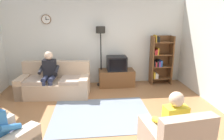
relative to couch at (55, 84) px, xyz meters
The scene contains 11 objects.
ground_plane 2.10m from the couch, 54.53° to the right, with size 12.00×12.00×0.00m, color #9E6B42.
back_wall_assembly 1.86m from the couch, 38.83° to the left, with size 6.20×0.17×2.70m.
couch is the anchor object (origin of this frame).
tv_stand 1.90m from the couch, 17.17° to the left, with size 1.10×0.56×0.51m.
tv 1.93m from the couch, 16.46° to the left, with size 0.60×0.49×0.44m.
bookshelf 3.31m from the couch, 11.15° to the left, with size 0.68×0.36×1.59m.
floor_lamp 1.87m from the couch, 26.27° to the left, with size 0.28×0.28×1.85m.
area_rug 1.82m from the couch, 47.21° to the right, with size 2.20×1.70×0.01m, color slate.
person_on_couch 0.42m from the couch, 135.53° to the right, with size 0.54×0.56×1.24m.
person_in_left_armchair 2.65m from the couch, 96.98° to the right, with size 0.61×0.64×1.12m.
person_in_right_armchair 3.55m from the couch, 51.15° to the right, with size 0.55×0.57×1.12m.
Camera 1 is at (-0.18, -3.64, 2.18)m, focal length 31.55 mm.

